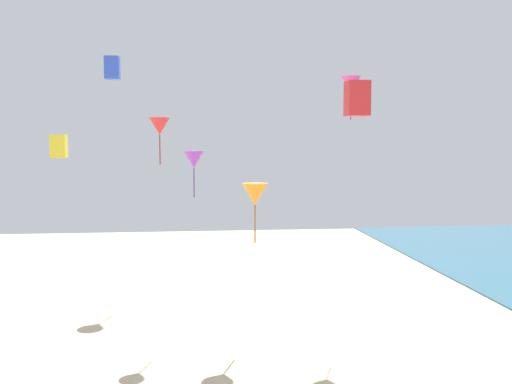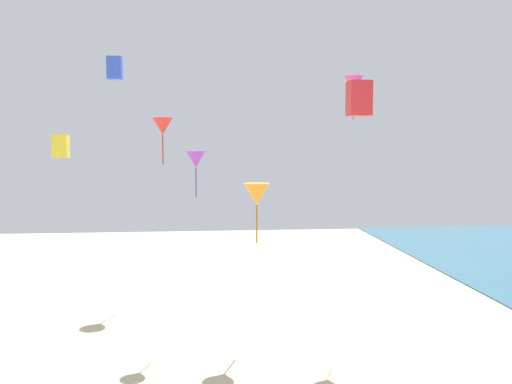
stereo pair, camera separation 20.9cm
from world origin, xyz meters
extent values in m
cube|color=red|center=(9.87, 24.47, 11.77)|extent=(1.07, 1.07, 1.67)
cube|color=yellow|center=(-3.83, 23.07, 9.48)|extent=(0.64, 0.64, 1.00)
cone|color=red|center=(-0.25, 35.70, 10.78)|extent=(1.36, 1.36, 1.12)
cylinder|color=maroon|center=(-0.25, 35.70, 9.23)|extent=(0.07, 0.07, 1.98)
cone|color=purple|center=(2.00, 27.40, 8.78)|extent=(1.07, 1.07, 0.88)
cylinder|color=#63278B|center=(2.00, 27.40, 7.57)|extent=(0.06, 0.06, 1.56)
cone|color=#DB3D9E|center=(10.86, 29.12, 12.95)|extent=(1.07, 1.07, 0.87)
cylinder|color=#992A6E|center=(10.86, 29.12, 11.74)|extent=(0.06, 0.06, 1.55)
cube|color=blue|center=(-2.24, 28.47, 13.58)|extent=(0.75, 0.75, 1.19)
cone|color=orange|center=(5.02, 25.53, 7.09)|extent=(1.32, 1.32, 1.08)
cylinder|color=#A75C15|center=(5.02, 25.53, 5.59)|extent=(0.07, 0.07, 1.93)
camera|label=1|loc=(2.04, -2.35, 9.54)|focal=39.65mm
camera|label=2|loc=(2.25, -2.37, 9.54)|focal=39.65mm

